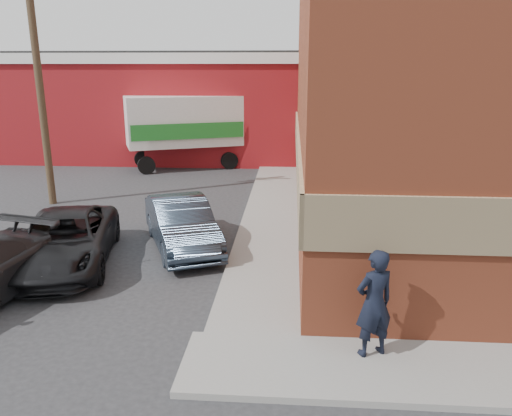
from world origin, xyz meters
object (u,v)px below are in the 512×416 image
(warehouse, at_px, (164,105))
(box_truck, at_px, (198,127))
(suv_a, at_px, (65,240))
(man, at_px, (374,303))
(sedan, at_px, (181,224))
(utility_pole, at_px, (38,70))

(warehouse, height_order, box_truck, warehouse)
(warehouse, xyz_separation_m, suv_a, (1.61, -16.72, -2.14))
(suv_a, relative_size, box_truck, 0.65)
(warehouse, relative_size, man, 8.59)
(sedan, xyz_separation_m, suv_a, (-2.67, -1.44, -0.03))
(warehouse, xyz_separation_m, man, (8.69, -20.50, -1.74))
(sedan, bearing_deg, suv_a, -175.04)
(suv_a, bearing_deg, sedan, 15.73)
(utility_pole, relative_size, man, 4.75)
(utility_pole, distance_m, box_truck, 8.78)
(sedan, height_order, suv_a, sedan)
(sedan, xyz_separation_m, box_truck, (-1.64, 11.54, 1.33))
(sedan, distance_m, box_truck, 11.73)
(utility_pole, bearing_deg, sedan, -36.56)
(utility_pole, height_order, sedan, utility_pole)
(sedan, relative_size, box_truck, 0.57)
(sedan, relative_size, suv_a, 0.88)
(box_truck, bearing_deg, sedan, -103.94)
(utility_pole, bearing_deg, box_truck, 60.30)
(warehouse, height_order, sedan, warehouse)
(man, bearing_deg, suv_a, -52.42)
(suv_a, bearing_deg, box_truck, 72.84)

